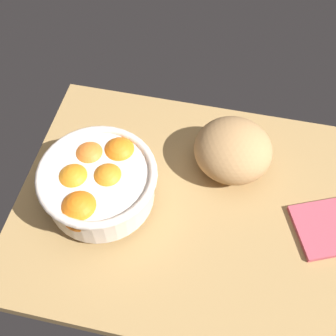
{
  "coord_description": "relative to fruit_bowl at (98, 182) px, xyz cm",
  "views": [
    {
      "loc": [
        -2.28,
        40.54,
        74.37
      ],
      "look_at": [
        7.42,
        -4.44,
        5.0
      ],
      "focal_mm": 46.47,
      "sensor_mm": 36.0,
      "label": 1
    }
  ],
  "objects": [
    {
      "name": "fruit_bowl",
      "position": [
        0.0,
        0.0,
        0.0
      ],
      "size": [
        21.91,
        21.91,
        10.71
      ],
      "color": "silver",
      "rests_on": "ground"
    },
    {
      "name": "ground_plane",
      "position": [
        -19.23,
        -2.13,
        -7.75
      ],
      "size": [
        71.33,
        52.21,
        3.0
      ],
      "primitive_type": "cube",
      "color": "#A37F4C"
    },
    {
      "name": "bread_loaf",
      "position": [
        -23.43,
        -13.23,
        -0.99
      ],
      "size": [
        18.23,
        17.88,
        10.51
      ],
      "primitive_type": "ellipsoid",
      "rotation": [
        0.0,
        0.0,
        6.07
      ],
      "color": "tan",
      "rests_on": "ground"
    },
    {
      "name": "napkin_folded",
      "position": [
        -44.37,
        -3.11,
        -5.71
      ],
      "size": [
        17.67,
        15.93,
        1.07
      ],
      "primitive_type": "cube",
      "rotation": [
        0.0,
        0.0,
        0.4
      ],
      "color": "#B74857",
      "rests_on": "ground"
    }
  ]
}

